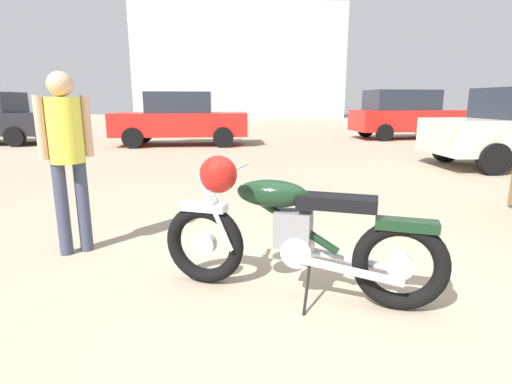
% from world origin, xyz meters
% --- Properties ---
extents(ground_plane, '(80.00, 80.00, 0.00)m').
position_xyz_m(ground_plane, '(0.00, 0.00, 0.00)').
color(ground_plane, gray).
extents(vintage_motorcycle, '(1.99, 0.87, 1.07)m').
position_xyz_m(vintage_motorcycle, '(-0.25, 0.00, 0.49)').
color(vintage_motorcycle, black).
rests_on(vintage_motorcycle, ground_plane).
extents(bystander, '(0.41, 0.30, 1.66)m').
position_xyz_m(bystander, '(-2.13, 0.97, 1.02)').
color(bystander, '#383D51').
rests_on(bystander, ground_plane).
extents(blue_hatchback_right, '(4.03, 2.09, 1.78)m').
position_xyz_m(blue_hatchback_right, '(5.72, 12.13, 0.92)').
color(blue_hatchback_right, black).
rests_on(blue_hatchback_right, ground_plane).
extents(white_estate_far, '(4.25, 2.03, 1.67)m').
position_xyz_m(white_estate_far, '(-2.33, 10.40, 0.84)').
color(white_estate_far, black).
rests_on(white_estate_far, ground_plane).
extents(industrial_building, '(17.32, 12.23, 20.61)m').
position_xyz_m(industrial_building, '(-0.04, 36.07, 4.90)').
color(industrial_building, '#B2B2B7').
rests_on(industrial_building, ground_plane).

